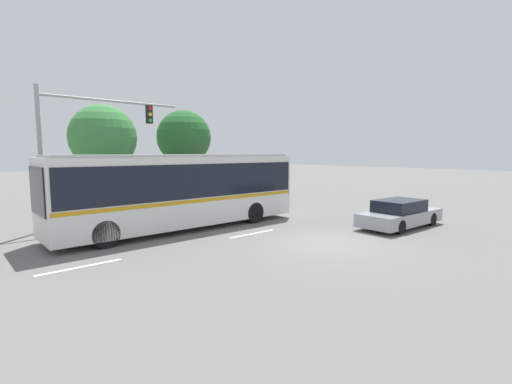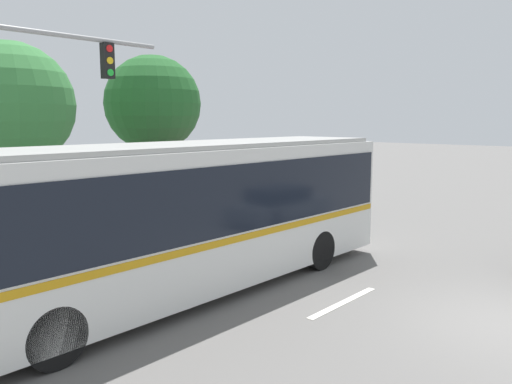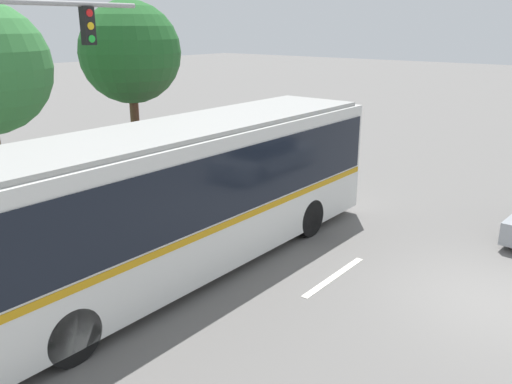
{
  "view_description": "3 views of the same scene",
  "coord_description": "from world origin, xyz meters",
  "views": [
    {
      "loc": [
        -10.75,
        -8.16,
        3.36
      ],
      "look_at": [
        0.73,
        4.72,
        1.49
      ],
      "focal_mm": 25.34,
      "sensor_mm": 36.0,
      "label": 1
    },
    {
      "loc": [
        -9.76,
        -2.42,
        3.78
      ],
      "look_at": [
        -1.43,
        5.07,
        2.18
      ],
      "focal_mm": 35.35,
      "sensor_mm": 36.0,
      "label": 2
    },
    {
      "loc": [
        -10.28,
        -2.23,
        5.32
      ],
      "look_at": [
        -0.96,
        5.24,
        1.5
      ],
      "focal_mm": 36.72,
      "sensor_mm": 36.0,
      "label": 3
    }
  ],
  "objects": [
    {
      "name": "ground_plane",
      "position": [
        0.0,
        0.0,
        0.0
      ],
      "size": [
        140.0,
        140.0,
        0.0
      ],
      "primitive_type": "plane",
      "color": "slate"
    },
    {
      "name": "city_bus",
      "position": [
        -2.62,
        5.86,
        1.87
      ],
      "size": [
        11.19,
        2.57,
        3.29
      ],
      "rotation": [
        0.0,
        0.0,
        3.14
      ],
      "color": "silver",
      "rests_on": "ground"
    },
    {
      "name": "flowering_hedge",
      "position": [
        3.65,
        11.16,
        0.75
      ],
      "size": [
        8.66,
        1.57,
        1.53
      ],
      "color": "#286028",
      "rests_on": "ground"
    },
    {
      "name": "street_tree_centre",
      "position": [
        1.84,
        13.19,
        4.38
      ],
      "size": [
        3.57,
        3.57,
        6.18
      ],
      "color": "brown",
      "rests_on": "ground"
    },
    {
      "name": "lane_stripe_mid",
      "position": [
        -1.04,
        2.96,
        0.01
      ],
      "size": [
        2.4,
        0.16,
        0.01
      ],
      "primitive_type": "cube",
      "color": "silver",
      "rests_on": "ground"
    }
  ]
}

